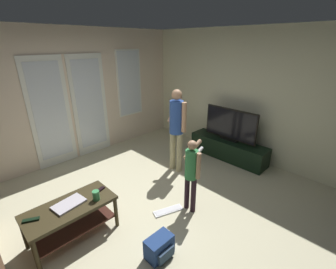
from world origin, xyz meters
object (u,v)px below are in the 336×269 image
at_px(person_child, 192,170).
at_px(cup_near_edge, 96,195).
at_px(loose_keyboard, 168,210).
at_px(laptop_closed, 69,204).
at_px(person_adult, 177,124).
at_px(backpack, 160,247).
at_px(tv_stand, 228,149).
at_px(dvd_remote_slim, 99,190).
at_px(coffee_table, 71,214).
at_px(flat_screen_tv, 230,125).
at_px(tv_remote_black, 31,220).

distance_m(person_child, cup_near_edge, 1.29).
distance_m(loose_keyboard, laptop_closed, 1.37).
xyz_separation_m(person_adult, loose_keyboard, (-0.96, -0.74, -0.92)).
bearing_deg(loose_keyboard, cup_near_edge, 156.67).
distance_m(backpack, loose_keyboard, 0.77).
distance_m(tv_stand, backpack, 2.80).
relative_size(tv_stand, dvd_remote_slim, 9.64).
distance_m(coffee_table, dvd_remote_slim, 0.43).
relative_size(person_child, laptop_closed, 3.08).
bearing_deg(flat_screen_tv, tv_stand, -65.29).
height_order(coffee_table, tv_stand, coffee_table).
relative_size(person_adult, tv_remote_black, 9.16).
xyz_separation_m(backpack, tv_remote_black, (-0.97, 1.02, 0.36)).
relative_size(flat_screen_tv, cup_near_edge, 8.99).
distance_m(flat_screen_tv, loose_keyboard, 2.24).
xyz_separation_m(coffee_table, dvd_remote_slim, (0.40, 0.01, 0.14)).
xyz_separation_m(loose_keyboard, cup_near_edge, (-0.88, 0.38, 0.53)).
height_order(loose_keyboard, dvd_remote_slim, dvd_remote_slim).
bearing_deg(dvd_remote_slim, tv_remote_black, 160.49).
relative_size(loose_keyboard, dvd_remote_slim, 2.69).
height_order(laptop_closed, tv_remote_black, laptop_closed).
height_order(flat_screen_tv, cup_near_edge, flat_screen_tv).
xyz_separation_m(person_adult, laptop_closed, (-2.12, -0.22, -0.44)).
bearing_deg(dvd_remote_slim, person_child, -51.03).
height_order(person_adult, backpack, person_adult).
xyz_separation_m(person_adult, person_child, (-0.69, -0.93, -0.26)).
height_order(person_adult, person_child, person_adult).
distance_m(laptop_closed, dvd_remote_slim, 0.40).
relative_size(loose_keyboard, laptop_closed, 1.27).
bearing_deg(laptop_closed, coffee_table, -110.18).
distance_m(person_child, backpack, 1.06).
bearing_deg(laptop_closed, tv_remote_black, 166.93).
relative_size(coffee_table, dvd_remote_slim, 6.10).
distance_m(backpack, cup_near_edge, 0.98).
height_order(loose_keyboard, tv_remote_black, tv_remote_black).
distance_m(person_child, tv_remote_black, 2.00).
xyz_separation_m(person_child, laptop_closed, (-1.44, 0.71, -0.18)).
bearing_deg(tv_remote_black, dvd_remote_slim, 24.17).
bearing_deg(laptop_closed, cup_near_edge, -35.15).
bearing_deg(tv_remote_black, backpack, -19.44).
bearing_deg(flat_screen_tv, tv_remote_black, 176.14).
bearing_deg(person_child, person_adult, 53.57).
xyz_separation_m(tv_stand, loose_keyboard, (-2.09, -0.30, -0.19)).
height_order(loose_keyboard, cup_near_edge, cup_near_edge).
xyz_separation_m(laptop_closed, dvd_remote_slim, (0.40, -0.01, -0.00)).
bearing_deg(person_adult, laptop_closed, -174.05).
height_order(backpack, cup_near_edge, cup_near_edge).
height_order(laptop_closed, cup_near_edge, cup_near_edge).
bearing_deg(dvd_remote_slim, person_adult, -9.31).
distance_m(coffee_table, cup_near_edge, 0.37).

